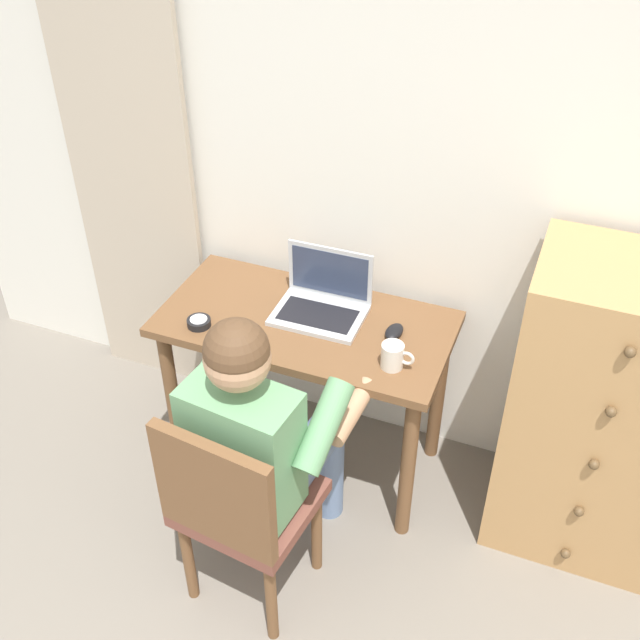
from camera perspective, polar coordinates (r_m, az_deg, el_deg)
name	(u,v)px	position (r m, az deg, el deg)	size (l,w,h in m)	color
wall_back	(477,184)	(2.79, 11.67, 9.91)	(4.80, 0.05, 2.50)	silver
curtain_panel	(129,162)	(3.30, -14.07, 11.39)	(0.58, 0.03, 2.23)	#BCAD99
desk	(306,346)	(2.97, -1.08, -1.95)	(1.11, 0.56, 0.75)	brown
dresser	(601,415)	(2.89, 20.27, -6.65)	(0.63, 0.51, 1.20)	tan
chair	(238,506)	(2.59, -6.18, -13.63)	(0.46, 0.45, 0.89)	brown
person_seated	(264,431)	(2.55, -4.22, -8.25)	(0.57, 0.61, 1.21)	#6B84AD
laptop	(323,300)	(2.91, 0.20, 1.48)	(0.34, 0.26, 0.24)	#B7BABF
computer_mouse	(394,332)	(2.82, 5.57, -0.86)	(0.06, 0.10, 0.03)	black
desk_clock	(199,322)	(2.89, -9.04, -0.17)	(0.09, 0.09, 0.03)	black
coffee_mug	(393,356)	(2.66, 5.49, -2.69)	(0.12, 0.08, 0.09)	silver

